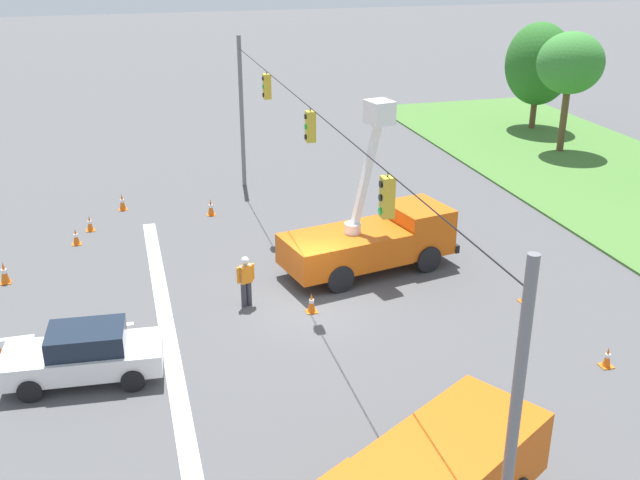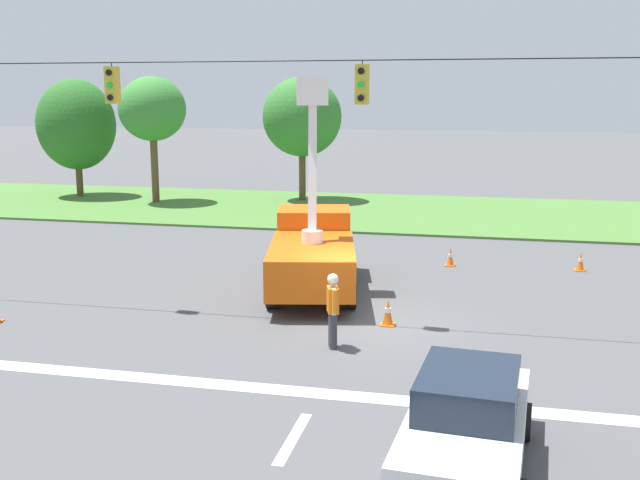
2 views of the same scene
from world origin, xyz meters
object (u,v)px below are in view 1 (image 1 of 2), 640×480
Objects in this scene: road_worker at (246,278)px; traffic_cone_near_bucket at (211,207)px; tree_far_west at (539,64)px; tree_west at (570,64)px; traffic_cone_far_left at (4,273)px; traffic_cone_far_right at (2,358)px; utility_truck_bucket_lift at (374,237)px; traffic_cone_mid_right at (607,357)px; traffic_cone_lane_edge_a at (122,202)px; traffic_cone_foreground_right at (312,303)px; traffic_cone_mid_left at (90,223)px; sedan_white at (84,354)px; traffic_cone_foreground_left at (76,237)px; traffic_cone_lane_edge_b at (525,294)px.

road_worker is 8.95m from traffic_cone_near_bucket.
tree_far_west is 0.99× the size of tree_west.
traffic_cone_far_right is at bearing 5.45° from traffic_cone_far_left.
utility_truck_bucket_lift is at bearing 34.60° from traffic_cone_near_bucket.
traffic_cone_lane_edge_a reaches higher than traffic_cone_mid_right.
traffic_cone_foreground_right is 11.12m from traffic_cone_far_left.
traffic_cone_mid_left is at bearing -148.67° from road_worker.
traffic_cone_far_right is (11.04, -7.40, 0.01)m from traffic_cone_near_bucket.
utility_truck_bucket_lift is at bearing -51.56° from tree_west.
traffic_cone_foreground_right is at bearing 36.93° from traffic_cone_mid_left.
traffic_cone_far_right is (-1.08, -2.31, -0.41)m from sedan_white.
tree_far_west is 9.90× the size of traffic_cone_mid_left.
road_worker is 2.66× the size of traffic_cone_mid_left.
traffic_cone_far_right is (12.76, -3.66, 0.00)m from traffic_cone_lane_edge_a.
tree_west is 21.49m from traffic_cone_near_bucket.
utility_truck_bucket_lift reaches higher than traffic_cone_mid_right.
traffic_cone_foreground_left is at bearing 142.47° from traffic_cone_far_left.
traffic_cone_mid_left is 17.74m from traffic_cone_lane_edge_b.
traffic_cone_near_bucket is at bearing 108.89° from traffic_cone_foreground_left.
sedan_white is 13.16m from traffic_cone_near_bucket.
road_worker is (19.01, -21.62, -3.08)m from tree_far_west.
tree_west is 32.39m from traffic_cone_far_right.
tree_far_west is 1.49× the size of sedan_white.
traffic_cone_near_bucket reaches higher than traffic_cone_mid_right.
tree_far_west is at bearing 116.97° from traffic_cone_far_left.
traffic_cone_far_left is 1.09× the size of traffic_cone_far_right.
traffic_cone_lane_edge_b is (16.09, -11.32, -4.66)m from tree_west.
traffic_cone_lane_edge_b is (-4.26, -0.21, -0.00)m from traffic_cone_mid_right.
traffic_cone_far_left is at bearing -121.18° from traffic_cone_mid_right.
traffic_cone_lane_edge_b is (2.23, 9.09, -0.70)m from road_worker.
traffic_cone_lane_edge_b is at bearing 70.08° from traffic_cone_far_left.
utility_truck_bucket_lift is at bearing -133.70° from traffic_cone_lane_edge_b.
road_worker is at bearing -55.83° from tree_west.
traffic_cone_lane_edge_a is at bearing 163.98° from traffic_cone_far_right.
traffic_cone_far_right is (3.76, -12.43, -0.91)m from utility_truck_bucket_lift.
traffic_cone_far_left is (-7.15, -2.89, -0.38)m from sedan_white.
traffic_cone_foreground_right is at bearing 11.16° from traffic_cone_near_bucket.
traffic_cone_foreground_right is 1.11× the size of traffic_cone_lane_edge_b.
sedan_white is at bearing 0.13° from traffic_cone_mid_left.
traffic_cone_far_left is at bearing -32.36° from traffic_cone_lane_edge_a.
sedan_white is 13.91m from traffic_cone_lane_edge_a.
tree_west reaches higher than traffic_cone_mid_left.
sedan_white is at bearing -56.23° from tree_west.
traffic_cone_near_bucket reaches higher than traffic_cone_foreground_left.
traffic_cone_foreground_right reaches higher than traffic_cone_lane_edge_b.
road_worker is at bearing 105.93° from traffic_cone_far_right.
tree_far_west reaches higher than sedan_white.
traffic_cone_mid_right is (14.89, 14.41, -0.02)m from traffic_cone_mid_left.
traffic_cone_foreground_right is at bearing 96.59° from traffic_cone_far_right.
traffic_cone_far_right is (6.06, 0.58, -0.04)m from traffic_cone_far_left.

